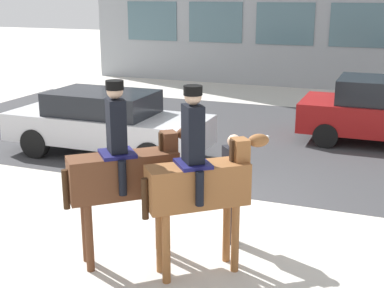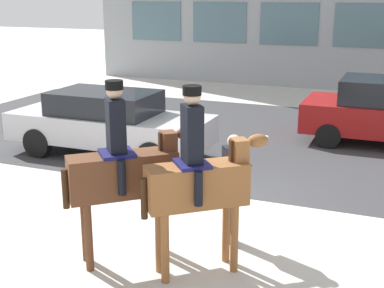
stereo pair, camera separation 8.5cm
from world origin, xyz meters
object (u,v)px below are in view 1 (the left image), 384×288
Objects in this scene: street_car_near_lane at (107,122)px; street_car_far_lane at (381,111)px; pedestrian_bystander at (233,181)px; mounted_horse_companion at (200,179)px; mounted_horse_lead at (125,170)px.

street_car_near_lane is 1.21× the size of street_car_far_lane.
pedestrian_bystander reaches higher than street_car_near_lane.
street_car_near_lane is at bearing 92.58° from mounted_horse_companion.
street_car_far_lane is at bearing 27.25° from mounted_horse_lead.
mounted_horse_lead is 1.52× the size of pedestrian_bystander.
mounted_horse_companion reaches higher than pedestrian_bystander.
mounted_horse_lead is at bearing -0.33° from pedestrian_bystander.
street_car_near_lane is at bearing -149.94° from street_car_far_lane.
mounted_horse_lead is 1.08m from mounted_horse_companion.
street_car_far_lane is at bearing 36.16° from mounted_horse_companion.
pedestrian_bystander is (1.23, 1.04, -0.34)m from mounted_horse_lead.
mounted_horse_companion is (1.07, 0.05, -0.01)m from mounted_horse_lead.
street_car_near_lane is 6.81m from street_car_far_lane.
pedestrian_bystander reaches higher than street_car_far_lane.
mounted_horse_lead is 1.64m from pedestrian_bystander.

